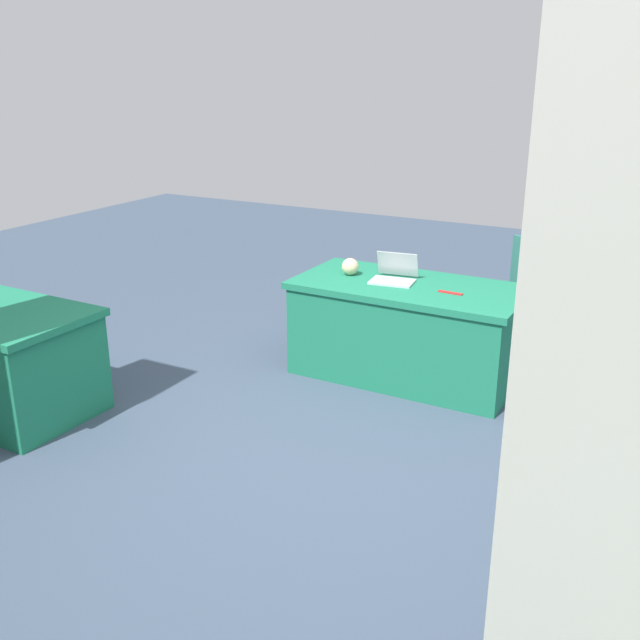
% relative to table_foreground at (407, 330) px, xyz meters
% --- Properties ---
extents(ground_plane, '(14.40, 14.40, 0.00)m').
position_rel_table_foreground_xyz_m(ground_plane, '(-0.04, 1.42, -0.37)').
color(ground_plane, '#3D4C60').
extents(table_foreground, '(1.72, 0.89, 0.73)m').
position_rel_table_foreground_xyz_m(table_foreground, '(0.00, 0.00, 0.00)').
color(table_foreground, '#1E7A56').
rests_on(table_foreground, ground).
extents(chair_tucked_right, '(0.59, 0.59, 0.96)m').
position_rel_table_foreground_xyz_m(chair_tucked_right, '(-0.76, -1.02, 0.19)').
color(chair_tucked_right, '#9E9993').
rests_on(chair_tucked_right, ground).
extents(laptop_silver, '(0.35, 0.33, 0.21)m').
position_rel_table_foreground_xyz_m(laptop_silver, '(0.13, -0.02, 0.40)').
color(laptop_silver, silver).
rests_on(laptop_silver, table_foreground).
extents(yarn_ball, '(0.13, 0.13, 0.13)m').
position_rel_table_foreground_xyz_m(yarn_ball, '(0.50, -0.02, 0.43)').
color(yarn_ball, beige).
rests_on(yarn_ball, table_foreground).
extents(scissors_red, '(0.18, 0.05, 0.01)m').
position_rel_table_foreground_xyz_m(scissors_red, '(-0.34, 0.08, 0.37)').
color(scissors_red, red).
rests_on(scissors_red, table_foreground).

